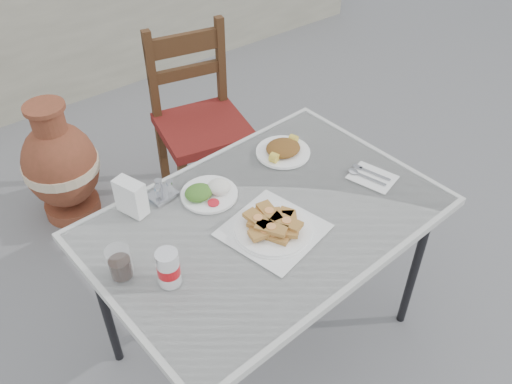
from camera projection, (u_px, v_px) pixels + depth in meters
ground at (226, 343)px, 2.45m from camera, size 80.00×80.00×0.00m
cafe_table at (266, 225)px, 2.01m from camera, size 1.32×0.94×0.77m
pide_plate at (273, 225)px, 1.89m from camera, size 0.38×0.38×0.06m
salad_rice_plate at (208, 192)px, 2.04m from camera, size 0.22×0.22×0.05m
salad_chopped_plate at (283, 150)px, 2.24m from camera, size 0.23×0.23×0.05m
soda_can at (168, 268)px, 1.69m from camera, size 0.07×0.07×0.13m
cola_glass at (120, 264)px, 1.72m from camera, size 0.08×0.08×0.11m
napkin_holder at (131, 197)px, 1.94m from camera, size 0.10×0.13×0.14m
condiment_caddy at (162, 191)px, 2.03m from camera, size 0.11×0.10×0.07m
cutlery_napkin at (369, 176)px, 2.13m from camera, size 0.18×0.20×0.01m
chair at (200, 121)px, 2.89m from camera, size 0.53×0.53×1.01m
terracotta_urn at (61, 166)px, 2.91m from camera, size 0.40×0.40×0.71m
back_wall at (6, 30)px, 3.57m from camera, size 6.00×0.25×1.20m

